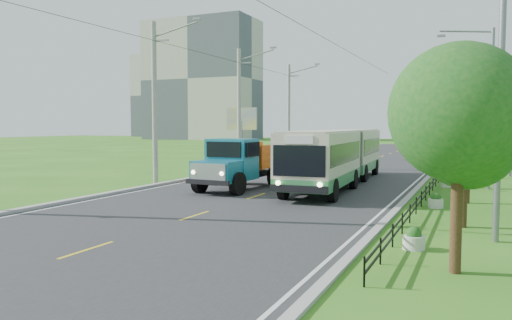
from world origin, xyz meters
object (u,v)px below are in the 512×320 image
Objects in this scene: pole_mid at (239,108)px; planter_near at (436,201)px; billboard_left at (242,122)px; bus at (338,153)px; planter_far at (453,171)px; streetlight_mid at (488,102)px; planter_front at (414,240)px; tree_fourth at (472,126)px; pole_near at (155,101)px; planter_mid at (447,182)px; tree_front at (462,121)px; streetlight_near at (495,83)px; tree_fifth at (473,122)px; dump_truck at (240,160)px; tree_back at (474,125)px; tree_second at (467,128)px; pole_far at (289,111)px; streetlight_far at (485,109)px; tree_third at (470,117)px.

planter_near is (16.86, -15.00, -4.81)m from pole_mid.
bus is (12.03, -11.55, -1.92)m from billboard_left.
planter_far is 18.56m from billboard_left.
streetlight_mid is 13.54× the size of planter_front.
tree_fourth is at bearing 85.55° from planter_front.
pole_mid is at bearing 90.00° from pole_near.
planter_mid is 6.48m from bus.
streetlight_near is at bearing 78.49° from tree_front.
planter_near is (-1.26, -14.14, -3.57)m from tree_fifth.
pole_near is 7.18m from dump_truck.
planter_front is at bearing -92.56° from tree_back.
tree_second is 0.91× the size of tree_fifth.
planter_far is at bearing -33.12° from pole_far.
streetlight_far reaches higher than tree_front.
tree_fifth is at bearing 86.75° from planter_front.
streetlight_far reaches higher than planter_mid.
streetlight_mid reaches higher than tree_fifth.
tree_back reaches higher than tree_second.
planter_near is at bearing 90.00° from planter_front.
streetlight_mid is at bearing -86.30° from tree_back.
planter_front is 0.04× the size of bus.
tree_back reaches higher than planter_front.
tree_fourth is at bearing 29.37° from dump_truck.
billboard_left is at bearing 124.79° from tree_front.
tree_third is at bearing -90.00° from tree_fourth.
planter_far is (-2.04, -6.00, -4.62)m from streetlight_far.
pole_mid is 14.13m from bus.
tree_front is at bearing -68.58° from bus.
streetlight_near is at bearing -71.20° from planter_near.
planter_mid is at bearing 11.59° from bus.
tree_fourth is 8.06× the size of planter_far.
streetlight_near is 14.88m from planter_mid.
planter_front is 14.85m from dump_truck.
streetlight_far is at bearing 84.70° from planter_near.
tree_fifth reaches higher than billboard_left.
tree_back is at bearing 84.09° from planter_mid.
streetlight_far is 17.79m from bus.
pole_near is 1.85× the size of tree_fourth.
tree_fourth is at bearing -46.15° from pole_far.
tree_front is at bearing -90.00° from tree_back.
tree_fourth is 8.87m from planter_near.
tree_fourth is (18.12, -18.86, -1.51)m from pole_far.
dump_truck is (-11.87, 12.15, -2.10)m from tree_front.
streetlight_far is at bearing 45.14° from pole_near.
streetlight_mid reaches higher than bus.
tree_front reaches higher than tree_second.
planter_near is 8.00m from planter_mid.
planter_front is 0.10× the size of dump_truck.
streetlight_near is 28.00m from streetlight_far.
tree_second is at bearing -93.79° from streetlight_mid.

